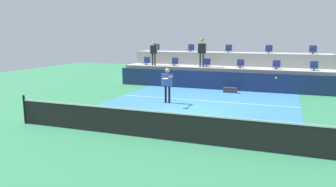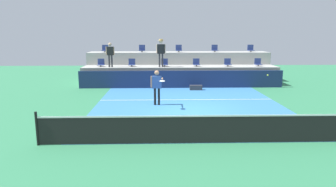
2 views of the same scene
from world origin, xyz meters
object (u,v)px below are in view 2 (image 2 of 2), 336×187
(stadium_chair_lower_right, at_px, (228,63))
(tennis_ball, at_px, (268,75))
(stadium_chair_lower_far_right, at_px, (258,63))
(stadium_chair_upper_far_left, at_px, (105,49))
(stadium_chair_upper_far_right, at_px, (251,49))
(tennis_player, at_px, (157,84))
(stadium_chair_upper_center, at_px, (179,49))
(spectator_leaning_on_rail, at_px, (110,53))
(equipment_bag, at_px, (196,88))
(stadium_chair_lower_mid_left, at_px, (165,63))
(stadium_chair_lower_far_left, at_px, (101,63))
(spectator_with_hat, at_px, (161,50))
(stadium_chair_lower_mid_right, at_px, (196,63))
(stadium_chair_lower_left, at_px, (132,63))
(stadium_chair_upper_left, at_px, (142,49))
(stadium_chair_upper_right, at_px, (215,49))

(stadium_chair_lower_right, xyz_separation_m, tennis_ball, (0.21, -7.03, 0.12))
(stadium_chair_lower_far_right, xyz_separation_m, stadium_chair_upper_far_left, (-10.59, 1.80, 0.85))
(stadium_chair_lower_right, bearing_deg, tennis_ball, -88.32)
(stadium_chair_upper_far_right, bearing_deg, tennis_player, -131.20)
(stadium_chair_upper_far_left, xyz_separation_m, tennis_player, (3.78, -7.78, -1.28))
(stadium_chair_upper_center, bearing_deg, stadium_chair_lower_far_right, -18.86)
(spectator_leaning_on_rail, relative_size, equipment_bag, 2.09)
(stadium_chair_lower_right, distance_m, tennis_player, 7.65)
(stadium_chair_lower_far_right, bearing_deg, stadium_chair_lower_right, 180.00)
(stadium_chair_lower_right, bearing_deg, spectator_leaning_on_rail, -177.19)
(stadium_chair_lower_far_right, relative_size, stadium_chair_upper_far_right, 1.00)
(stadium_chair_lower_mid_left, xyz_separation_m, equipment_bag, (1.89, -2.04, -1.31))
(stadium_chair_lower_far_left, distance_m, tennis_player, 7.09)
(stadium_chair_lower_right, bearing_deg, stadium_chair_upper_far_left, 168.08)
(stadium_chair_upper_far_left, bearing_deg, equipment_bag, -31.98)
(stadium_chair_lower_right, bearing_deg, stadium_chair_lower_mid_left, 180.00)
(spectator_with_hat, xyz_separation_m, tennis_ball, (4.71, -6.64, -0.79))
(stadium_chair_lower_mid_right, xyz_separation_m, stadium_chair_lower_right, (2.13, 0.00, 0.00))
(tennis_player, bearing_deg, stadium_chair_lower_mid_right, 66.35)
(stadium_chair_lower_left, relative_size, stadium_chair_upper_center, 1.00)
(tennis_ball, bearing_deg, stadium_chair_lower_mid_right, 108.37)
(stadium_chair_upper_left, bearing_deg, stadium_chair_lower_mid_left, -48.38)
(spectator_with_hat, height_order, equipment_bag, spectator_with_hat)
(stadium_chair_lower_far_right, bearing_deg, stadium_chair_lower_mid_right, 180.00)
(stadium_chair_lower_far_left, relative_size, stadium_chair_lower_mid_left, 1.00)
(stadium_chair_lower_far_left, distance_m, stadium_chair_upper_center, 5.68)
(stadium_chair_upper_left, height_order, equipment_bag, stadium_chair_upper_left)
(spectator_leaning_on_rail, bearing_deg, stadium_chair_upper_far_left, 108.02)
(stadium_chair_upper_far_left, relative_size, stadium_chair_upper_left, 1.00)
(stadium_chair_upper_right, bearing_deg, tennis_player, -118.19)
(tennis_player, xyz_separation_m, spectator_leaning_on_rail, (-3.07, 5.60, 1.16))
(stadium_chair_upper_right, relative_size, tennis_player, 0.31)
(stadium_chair_upper_left, distance_m, tennis_ball, 10.74)
(stadium_chair_lower_far_left, height_order, stadium_chair_upper_right, stadium_chair_upper_right)
(spectator_with_hat, bearing_deg, stadium_chair_lower_far_right, 3.34)
(stadium_chair_lower_left, height_order, stadium_chair_lower_mid_right, same)
(stadium_chair_lower_left, distance_m, stadium_chair_upper_left, 2.08)
(stadium_chair_lower_left, xyz_separation_m, stadium_chair_lower_mid_right, (4.33, 0.00, 0.00))
(stadium_chair_lower_far_left, xyz_separation_m, stadium_chair_lower_mid_left, (4.25, 0.00, 0.00))
(stadium_chair_lower_far_left, relative_size, stadium_chair_lower_far_right, 1.00)
(stadium_chair_lower_far_left, bearing_deg, tennis_ball, -38.84)
(spectator_leaning_on_rail, xyz_separation_m, equipment_bag, (5.44, -1.65, -2.04))
(stadium_chair_upper_left, height_order, stadium_chair_upper_right, same)
(stadium_chair_lower_far_left, relative_size, stadium_chair_upper_center, 1.00)
(stadium_chair_upper_far_right, xyz_separation_m, equipment_bag, (-4.45, -3.84, -2.16))
(stadium_chair_lower_far_left, height_order, stadium_chair_upper_far_right, stadium_chair_upper_far_right)
(stadium_chair_lower_mid_right, distance_m, stadium_chair_upper_far_right, 4.64)
(stadium_chair_lower_mid_right, relative_size, equipment_bag, 0.68)
(stadium_chair_lower_left, relative_size, spectator_leaning_on_rail, 0.33)
(stadium_chair_upper_right, bearing_deg, stadium_chair_lower_mid_left, -154.00)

